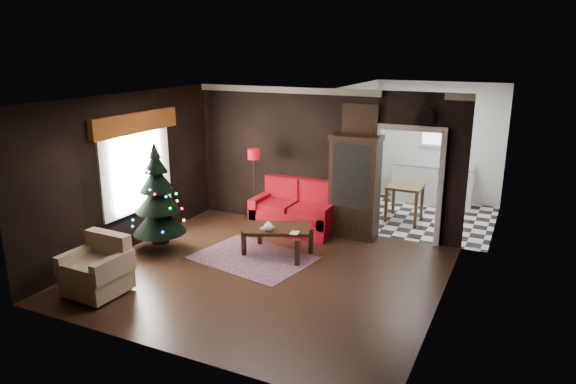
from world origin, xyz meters
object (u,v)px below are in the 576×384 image
at_px(floor_lamp, 254,187).
at_px(christmas_tree, 158,195).
at_px(coffee_table, 277,241).
at_px(kitchen_table, 404,203).
at_px(loveseat, 295,207).
at_px(wall_clock, 426,116).
at_px(teapot, 268,227).
at_px(armchair, 96,265).
at_px(curio_cabinet, 355,189).

xyz_separation_m(floor_lamp, christmas_tree, (-0.88, -1.90, 0.22)).
xyz_separation_m(coffee_table, kitchen_table, (1.56, 2.90, 0.11)).
bearing_deg(kitchen_table, loveseat, -137.49).
xyz_separation_m(wall_clock, kitchen_table, (-0.55, 1.25, -2.00)).
relative_size(teapot, wall_clock, 0.58).
distance_m(loveseat, floor_lamp, 0.93).
relative_size(wall_clock, kitchen_table, 0.43).
height_order(armchair, coffee_table, armchair).
distance_m(armchair, kitchen_table, 6.33).
bearing_deg(armchair, kitchen_table, 60.62).
relative_size(loveseat, christmas_tree, 0.95).
bearing_deg(teapot, kitchen_table, 63.24).
relative_size(curio_cabinet, floor_lamp, 1.22).
relative_size(christmas_tree, wall_clock, 5.58).
bearing_deg(christmas_tree, coffee_table, 20.10).
bearing_deg(coffee_table, armchair, -124.67).
xyz_separation_m(loveseat, curio_cabinet, (1.15, 0.22, 0.45)).
bearing_deg(coffee_table, christmas_tree, -159.90).
distance_m(armchair, wall_clock, 5.98).
bearing_deg(teapot, coffee_table, 81.64).
xyz_separation_m(teapot, kitchen_table, (1.60, 3.17, -0.23)).
distance_m(floor_lamp, teapot, 1.81).
xyz_separation_m(armchair, wall_clock, (3.84, 4.16, 1.92)).
xyz_separation_m(curio_cabinet, christmas_tree, (-2.90, -2.20, 0.10)).
bearing_deg(loveseat, coffee_table, -79.06).
relative_size(christmas_tree, coffee_table, 1.59).
bearing_deg(coffee_table, loveseat, 100.94).
bearing_deg(curio_cabinet, kitchen_table, 65.56).
distance_m(loveseat, coffee_table, 1.29).
bearing_deg(loveseat, armchair, -111.68).
distance_m(curio_cabinet, teapot, 2.01).
relative_size(armchair, teapot, 4.51).
bearing_deg(armchair, floor_lamp, 82.33).
distance_m(armchair, teapot, 2.81).
bearing_deg(curio_cabinet, wall_clock, 8.53).
xyz_separation_m(loveseat, coffee_table, (0.24, -1.25, -0.24)).
relative_size(curio_cabinet, coffee_table, 1.69).
bearing_deg(teapot, armchair, -127.14).
height_order(loveseat, curio_cabinet, curio_cabinet).
distance_m(curio_cabinet, kitchen_table, 1.67).
relative_size(curio_cabinet, christmas_tree, 1.06).
bearing_deg(loveseat, teapot, -82.43).
distance_m(floor_lamp, christmas_tree, 2.11).
distance_m(curio_cabinet, armchair, 4.80).
height_order(loveseat, wall_clock, wall_clock).
xyz_separation_m(coffee_table, teapot, (-0.04, -0.27, 0.34)).
bearing_deg(teapot, floor_lamp, 126.53).
height_order(floor_lamp, wall_clock, wall_clock).
height_order(teapot, kitchen_table, kitchen_table).
bearing_deg(loveseat, floor_lamp, -175.13).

